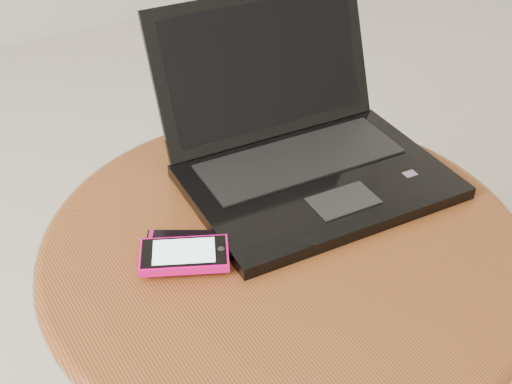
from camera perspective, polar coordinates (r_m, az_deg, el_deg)
table at (r=0.96m, az=2.30°, el=-8.72°), size 0.65×0.65×0.52m
laptop at (r=0.98m, az=3.90°, el=3.88°), size 0.38×0.36×0.23m
phone_black at (r=0.86m, az=-5.98°, el=-4.61°), size 0.12×0.10×0.01m
phone_pink at (r=0.83m, az=-6.14°, el=-5.35°), size 0.12×0.10×0.01m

